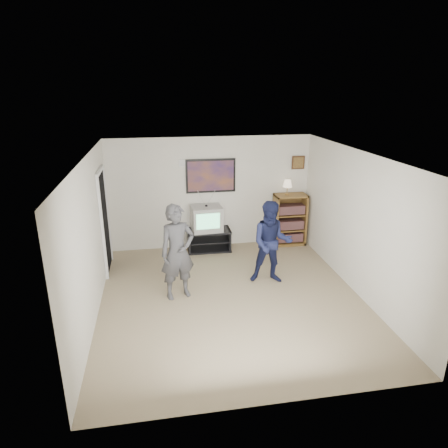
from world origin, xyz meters
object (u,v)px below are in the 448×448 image
object	(u,v)px
person_short	(272,243)
person_tall	(178,252)
media_stand	(209,240)
crt_television	(207,218)
bookshelf	(289,220)

from	to	relation	value
person_short	person_tall	bearing A→B (deg)	-159.59
media_stand	crt_television	distance (m)	0.52
crt_television	person_short	distance (m)	1.98
crt_television	person_tall	size ratio (longest dim) A/B	0.39
media_stand	bookshelf	xyz separation A→B (m)	(1.89, 0.05, 0.36)
bookshelf	person_tall	size ratio (longest dim) A/B	0.71
person_short	bookshelf	bearing A→B (deg)	73.34
media_stand	person_tall	bearing A→B (deg)	-111.02
bookshelf	person_tall	world-z (taller)	person_tall
person_short	crt_television	bearing A→B (deg)	131.47
bookshelf	person_short	world-z (taller)	person_short
media_stand	bookshelf	size ratio (longest dim) A/B	0.81
person_tall	person_short	size ratio (longest dim) A/B	1.07
person_tall	person_short	xyz separation A→B (m)	(1.74, 0.27, -0.05)
media_stand	person_short	size ratio (longest dim) A/B	0.61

